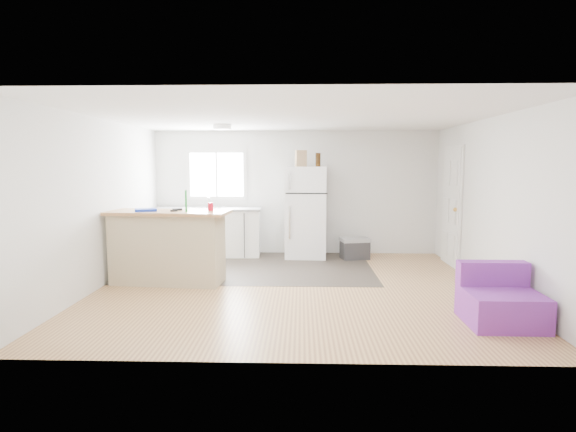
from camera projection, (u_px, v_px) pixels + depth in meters
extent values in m
cube|color=#94613E|center=(293.00, 287.00, 6.45)|extent=(5.50, 5.00, 0.01)
cube|color=white|center=(294.00, 117.00, 6.17)|extent=(5.50, 5.00, 0.01)
cube|color=silver|center=(296.00, 193.00, 8.79)|extent=(5.50, 0.01, 2.40)
cube|color=silver|center=(289.00, 229.00, 3.83)|extent=(5.50, 0.01, 2.40)
cube|color=silver|center=(101.00, 203.00, 6.39)|extent=(0.01, 5.00, 2.40)
cube|color=silver|center=(491.00, 204.00, 6.23)|extent=(0.01, 5.00, 2.40)
cube|color=#362D28|center=(253.00, 267.00, 7.71)|extent=(4.05, 2.50, 0.00)
cube|color=white|center=(217.00, 175.00, 8.79)|extent=(1.18, 0.04, 0.98)
cube|color=white|center=(217.00, 175.00, 8.77)|extent=(1.05, 0.01, 0.85)
cube|color=white|center=(217.00, 175.00, 8.76)|extent=(0.03, 0.02, 0.85)
cube|color=white|center=(451.00, 207.00, 7.79)|extent=(0.05, 0.82, 2.03)
cube|color=white|center=(452.00, 207.00, 7.79)|extent=(0.03, 0.92, 2.10)
sphere|color=gold|center=(455.00, 210.00, 7.48)|extent=(0.07, 0.07, 0.07)
cylinder|color=white|center=(222.00, 127.00, 7.41)|extent=(0.30, 0.30, 0.07)
cube|color=white|center=(207.00, 233.00, 8.61)|extent=(2.04, 0.71, 0.88)
cube|color=gray|center=(207.00, 209.00, 8.56)|extent=(2.10, 0.75, 0.04)
cube|color=silver|center=(206.00, 209.00, 8.53)|extent=(0.57, 0.45, 0.06)
cube|color=#C9B991|center=(168.00, 249.00, 6.61)|extent=(1.64, 0.70, 1.03)
cube|color=tan|center=(169.00, 212.00, 6.55)|extent=(1.80, 0.82, 0.05)
cube|color=white|center=(306.00, 212.00, 8.46)|extent=(0.79, 0.74, 1.71)
cube|color=black|center=(306.00, 193.00, 8.06)|extent=(0.75, 0.05, 0.02)
cube|color=silver|center=(290.00, 181.00, 8.04)|extent=(0.03, 0.02, 0.31)
cube|color=silver|center=(290.00, 223.00, 8.12)|extent=(0.03, 0.02, 0.60)
cube|color=#2D2D2F|center=(355.00, 250.00, 8.34)|extent=(0.55, 0.42, 0.33)
cube|color=gray|center=(355.00, 240.00, 8.32)|extent=(0.58, 0.45, 0.07)
cube|color=purple|center=(502.00, 308.00, 4.92)|extent=(0.79, 0.74, 0.37)
cube|color=purple|center=(492.00, 273.00, 5.16)|extent=(0.78, 0.19, 0.28)
cube|color=white|center=(213.00, 275.00, 6.59)|extent=(0.15, 0.11, 0.26)
cylinder|color=#1B2EC2|center=(213.00, 265.00, 6.57)|extent=(0.05, 0.05, 0.05)
cylinder|color=green|center=(187.00, 236.00, 6.53)|extent=(0.13, 0.36, 1.35)
sphere|color=beige|center=(176.00, 282.00, 6.48)|extent=(0.15, 0.15, 0.15)
cylinder|color=red|center=(211.00, 207.00, 6.58)|extent=(0.09, 0.09, 0.12)
cube|color=#1535CD|center=(146.00, 210.00, 6.52)|extent=(0.36, 0.31, 0.04)
cube|color=black|center=(177.00, 209.00, 6.61)|extent=(0.15, 0.10, 0.03)
cube|color=black|center=(174.00, 211.00, 6.46)|extent=(0.11, 0.07, 0.03)
cube|color=tan|center=(301.00, 158.00, 8.26)|extent=(0.22, 0.16, 0.30)
cylinder|color=#37200A|center=(317.00, 160.00, 8.26)|extent=(0.08, 0.08, 0.25)
cylinder|color=#37200A|center=(319.00, 160.00, 8.28)|extent=(0.09, 0.09, 0.25)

